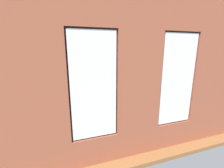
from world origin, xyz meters
TOP-DOWN VIEW (x-y plane):
  - ground_plane at (0.00, 0.00)m, footprint 6.21×5.50m
  - brick_wall_with_windows at (0.00, 2.37)m, footprint 5.61×0.30m
  - white_wall_right at (2.76, 0.20)m, footprint 0.10×4.50m
  - couch_by_window at (0.42, 1.72)m, footprint 2.00×0.87m
  - couch_left at (-2.11, 0.01)m, footprint 0.93×2.11m
  - coffee_table at (-0.25, -0.15)m, footprint 1.51×0.71m
  - cup_ceramic at (-0.25, -0.15)m, footprint 0.08×0.08m
  - candle_jar at (-0.06, -0.24)m, footprint 0.08×0.08m
  - table_plant_small at (-0.67, -0.27)m, footprint 0.12×0.12m
  - remote_gray at (-0.36, -0.04)m, footprint 0.17×0.06m
  - remote_black at (0.20, -0.04)m, footprint 0.18×0.09m
  - media_console at (2.46, -0.52)m, footprint 1.22×0.42m
  - tv_flatscreen at (2.46, -0.52)m, footprint 0.97×0.20m
  - papasan_chair at (0.94, -1.56)m, footprint 1.06×1.06m
  - potted_plant_mid_room_small at (-1.11, -1.07)m, footprint 0.32×0.32m
  - potted_plant_corner_near_left at (-2.26, -1.75)m, footprint 0.49×0.49m
  - potted_plant_beside_window_right at (1.62, 1.83)m, footprint 1.16×0.99m
  - potted_plant_foreground_right at (2.16, -1.70)m, footprint 0.51×0.51m

SIDE VIEW (x-z plane):
  - ground_plane at x=0.00m, z-range -0.10..0.00m
  - media_console at x=2.46m, z-range 0.00..0.45m
  - couch_left at x=-2.11m, z-range -0.07..0.73m
  - couch_by_window at x=0.42m, z-range -0.07..0.73m
  - coffee_table at x=-0.25m, z-range 0.17..0.62m
  - potted_plant_mid_room_small at x=-1.11m, z-range 0.10..0.69m
  - papasan_chair at x=0.94m, z-range 0.10..0.78m
  - remote_gray at x=-0.36m, z-range 0.45..0.47m
  - remote_black at x=0.20m, z-range 0.45..0.47m
  - cup_ceramic at x=-0.25m, z-range 0.45..0.54m
  - candle_jar at x=-0.06m, z-range 0.45..0.56m
  - potted_plant_foreground_right at x=2.16m, z-range 0.11..0.93m
  - table_plant_small at x=-0.67m, z-range 0.46..0.65m
  - potted_plant_corner_near_left at x=-2.26m, z-range 0.14..1.00m
  - tv_flatscreen at x=2.46m, z-range 0.45..1.11m
  - potted_plant_beside_window_right at x=1.62m, z-range 0.14..1.62m
  - brick_wall_with_windows at x=0.00m, z-range -0.01..3.49m
  - white_wall_right at x=2.76m, z-range 0.00..3.50m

